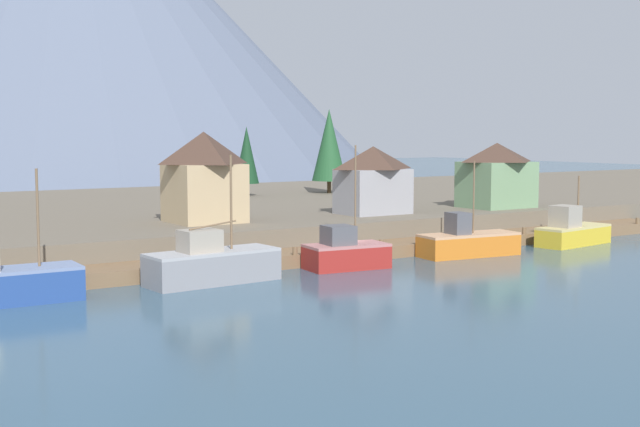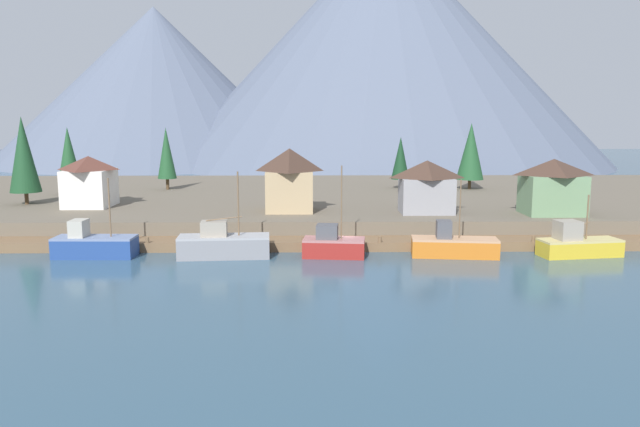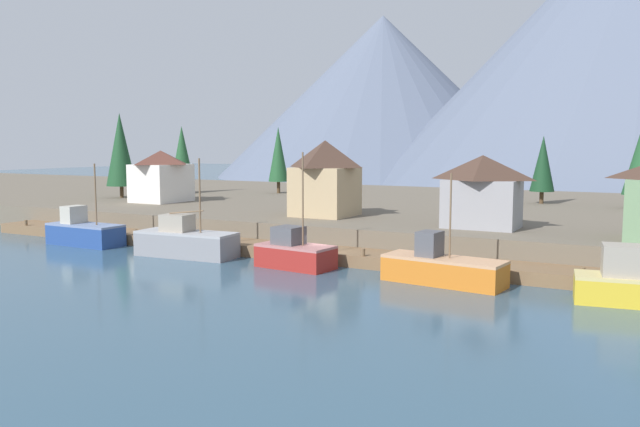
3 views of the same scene
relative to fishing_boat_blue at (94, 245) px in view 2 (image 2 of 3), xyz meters
name	(u,v)px [view 2 (image 2 of 3)]	position (x,y,z in m)	size (l,w,h in m)	color
ground_plane	(334,224)	(24.83, 21.72, -1.72)	(400.00, 400.00, 1.00)	#335166
dock	(340,244)	(24.83, 3.71, -0.72)	(80.00, 4.00, 1.60)	brown
shoreline_bank	(331,200)	(24.83, 33.72, 0.03)	(400.00, 56.00, 2.50)	#665B4C
mountain_west_peak	(156,85)	(-27.45, 138.94, 23.03)	(100.18, 100.18, 48.51)	slate
mountain_central_peak	(384,47)	(44.73, 135.08, 34.51)	(135.95, 135.95, 71.46)	slate
fishing_boat_blue	(94,245)	(0.00, 0.00, 0.00)	(7.96, 3.15, 7.92)	navy
fishing_boat_grey	(223,244)	(12.93, -0.34, 0.07)	(9.18, 3.79, 8.55)	gray
fishing_boat_red	(333,245)	(23.88, -0.23, -0.04)	(6.38, 3.62, 9.12)	maroon
fishing_boat_orange	(453,245)	(35.96, -0.34, -0.11)	(8.74, 3.84, 7.75)	#CC6B1E
fishing_boat_yellow	(577,244)	(48.41, -0.43, -0.02)	(8.40, 3.92, 6.20)	gold
house_grey	(427,186)	(35.49, 12.08, 4.50)	(6.48, 4.62, 6.30)	gray
house_green	(553,186)	(50.11, 10.81, 4.62)	(6.95, 5.52, 6.54)	#6B8E66
house_white	(89,181)	(-6.68, 18.26, 4.58)	(5.69, 6.81, 6.48)	silver
house_tan	(290,179)	(19.12, 13.90, 5.18)	(5.89, 6.00, 7.64)	tan
conifer_near_left	(400,158)	(36.20, 38.50, 6.16)	(2.93, 2.93, 8.31)	#4C3823
conifer_near_right	(23,155)	(-15.84, 20.44, 7.83)	(3.95, 3.95, 11.51)	#4C3823
conifer_mid_left	(166,153)	(-1.19, 37.37, 7.05)	(2.96, 2.96, 9.83)	#4C3823
conifer_mid_right	(69,156)	(-14.14, 31.02, 6.96)	(3.49, 3.49, 10.00)	#4C3823
conifer_back_left	(471,151)	(47.23, 37.25, 7.33)	(4.31, 4.31, 10.55)	#4C3823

